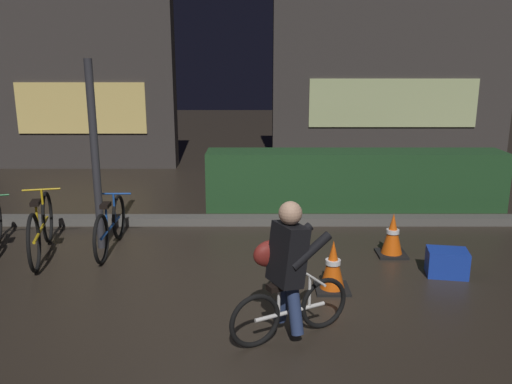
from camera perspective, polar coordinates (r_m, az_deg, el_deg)
name	(u,v)px	position (r m, az deg, el deg)	size (l,w,h in m)	color
ground_plane	(238,286)	(5.81, -2.00, -10.12)	(40.00, 40.00, 0.00)	#2D261E
sidewalk_curb	(242,220)	(7.84, -1.47, -3.07)	(12.00, 0.24, 0.12)	#56544F
hedge_row	(354,180)	(8.75, 10.53, 1.33)	(4.80, 0.70, 0.95)	#214723
storefront_left	(82,81)	(12.39, -18.26, 11.34)	(4.02, 0.54, 3.85)	#383330
storefront_right	(392,74)	(12.88, 14.47, 12.30)	(5.52, 0.54, 4.13)	#383330
street_post	(95,157)	(6.89, -17.05, 3.64)	(0.10, 0.10, 2.40)	#2D2D33
parked_bike_left_mid	(41,228)	(7.05, -22.28, -3.62)	(0.51, 1.69, 0.79)	black
parked_bike_center_left	(110,226)	(6.98, -15.51, -3.59)	(0.46, 1.51, 0.69)	black
traffic_cone_near	(332,266)	(5.66, 8.27, -7.98)	(0.36, 0.36, 0.55)	black
traffic_cone_far	(392,235)	(6.78, 14.51, -4.55)	(0.36, 0.36, 0.54)	black
blue_crate	(447,263)	(6.40, 19.91, -7.19)	(0.44, 0.32, 0.30)	#193DB7
cyclist	(287,270)	(4.59, 3.35, -8.43)	(1.07, 0.60, 1.25)	black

